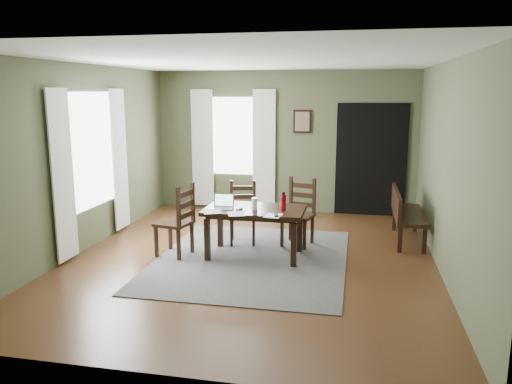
% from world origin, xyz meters
% --- Properties ---
extents(ground, '(5.00, 6.00, 0.01)m').
position_xyz_m(ground, '(0.00, 0.00, -0.01)').
color(ground, '#492C16').
extents(room_shell, '(5.02, 6.02, 2.71)m').
position_xyz_m(room_shell, '(0.00, 0.00, 1.80)').
color(room_shell, '#485034').
rests_on(room_shell, ground).
extents(rug, '(2.60, 3.20, 0.01)m').
position_xyz_m(rug, '(0.00, 0.00, 0.01)').
color(rug, '#474747').
rests_on(rug, ground).
extents(dining_table, '(1.39, 0.84, 0.69)m').
position_xyz_m(dining_table, '(0.02, 0.13, 0.62)').
color(dining_table, black).
rests_on(dining_table, rug).
extents(chair_end, '(0.53, 0.53, 1.03)m').
position_xyz_m(chair_end, '(-1.06, -0.06, 0.51)').
color(chair_end, black).
rests_on(chair_end, rug).
extents(chair_back_left, '(0.49, 0.49, 0.94)m').
position_xyz_m(chair_back_left, '(-0.30, 0.74, 0.46)').
color(chair_back_left, black).
rests_on(chair_back_left, rug).
extents(chair_back_right, '(0.53, 0.53, 1.01)m').
position_xyz_m(chair_back_right, '(0.56, 0.82, 0.50)').
color(chair_back_right, black).
rests_on(chair_back_right, rug).
extents(bench, '(0.45, 1.41, 0.80)m').
position_xyz_m(bench, '(2.15, 1.34, 0.48)').
color(bench, black).
rests_on(bench, ground).
extents(laptop, '(0.30, 0.24, 0.20)m').
position_xyz_m(laptop, '(-0.42, 0.05, 0.75)').
color(laptop, '#B7B7BC').
rests_on(laptop, dining_table).
extents(computer_mouse, '(0.08, 0.11, 0.03)m').
position_xyz_m(computer_mouse, '(-0.17, -0.03, 0.72)').
color(computer_mouse, '#3F3F42').
rests_on(computer_mouse, dining_table).
extents(tv_remote, '(0.09, 0.19, 0.02)m').
position_xyz_m(tv_remote, '(0.38, -0.24, 0.71)').
color(tv_remote, black).
rests_on(tv_remote, dining_table).
extents(drinking_glass, '(0.09, 0.09, 0.17)m').
position_xyz_m(drinking_glass, '(0.03, 0.03, 0.79)').
color(drinking_glass, silver).
rests_on(drinking_glass, dining_table).
extents(water_bottle, '(0.08, 0.08, 0.26)m').
position_xyz_m(water_bottle, '(0.43, 0.07, 0.82)').
color(water_bottle, '#A40C17').
rests_on(water_bottle, dining_table).
extents(paper_a, '(0.34, 0.38, 0.00)m').
position_xyz_m(paper_a, '(-0.52, -0.17, 0.70)').
color(paper_a, white).
rests_on(paper_a, dining_table).
extents(paper_b, '(0.24, 0.29, 0.00)m').
position_xyz_m(paper_b, '(0.34, -0.24, 0.70)').
color(paper_b, white).
rests_on(paper_b, dining_table).
extents(paper_e, '(0.31, 0.35, 0.00)m').
position_xyz_m(paper_e, '(-0.16, -0.24, 0.70)').
color(paper_e, white).
rests_on(paper_e, dining_table).
extents(window_left, '(0.01, 1.30, 1.70)m').
position_xyz_m(window_left, '(-2.47, 0.20, 1.45)').
color(window_left, white).
rests_on(window_left, ground).
extents(window_back, '(1.00, 0.01, 1.50)m').
position_xyz_m(window_back, '(-1.00, 2.97, 1.45)').
color(window_back, white).
rests_on(window_back, ground).
extents(curtain_left_near, '(0.03, 0.48, 2.30)m').
position_xyz_m(curtain_left_near, '(-2.44, -0.62, 1.20)').
color(curtain_left_near, silver).
rests_on(curtain_left_near, ground).
extents(curtain_left_far, '(0.03, 0.48, 2.30)m').
position_xyz_m(curtain_left_far, '(-2.44, 1.02, 1.20)').
color(curtain_left_far, silver).
rests_on(curtain_left_far, ground).
extents(curtain_back_left, '(0.44, 0.03, 2.30)m').
position_xyz_m(curtain_back_left, '(-1.62, 2.94, 1.20)').
color(curtain_back_left, silver).
rests_on(curtain_back_left, ground).
extents(curtain_back_right, '(0.44, 0.03, 2.30)m').
position_xyz_m(curtain_back_right, '(-0.38, 2.94, 1.20)').
color(curtain_back_right, silver).
rests_on(curtain_back_right, ground).
extents(framed_picture, '(0.34, 0.03, 0.44)m').
position_xyz_m(framed_picture, '(0.35, 2.97, 1.75)').
color(framed_picture, black).
rests_on(framed_picture, ground).
extents(doorway_back, '(1.30, 0.03, 2.10)m').
position_xyz_m(doorway_back, '(1.65, 2.97, 1.05)').
color(doorway_back, black).
rests_on(doorway_back, ground).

